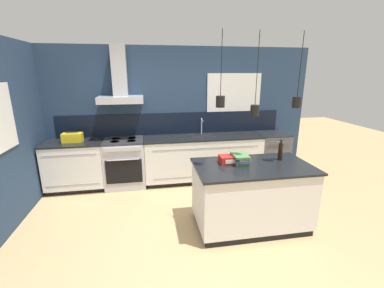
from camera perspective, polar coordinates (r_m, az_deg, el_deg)
name	(u,v)px	position (r m, az deg, el deg)	size (l,w,h in m)	color
ground_plane	(190,230)	(3.77, -0.44, -18.60)	(16.00, 16.00, 0.00)	tan
wall_back	(170,112)	(5.14, -4.84, 7.09)	(5.60, 2.14, 2.60)	navy
wall_left	(4,135)	(4.30, -36.22, 1.69)	(0.08, 3.80, 2.60)	navy
counter_run_left	(76,165)	(5.22, -24.36, -4.32)	(1.04, 0.64, 0.91)	black
counter_run_sink	(203,158)	(5.15, 2.48, -3.10)	(2.31, 0.64, 1.24)	black
oven_range	(125,163)	(5.06, -14.63, -4.06)	(0.74, 0.66, 0.91)	#B5B5BA
dishwasher	(270,154)	(5.63, 17.04, -2.21)	(0.60, 0.65, 0.91)	#4C4C51
kitchen_island	(251,195)	(3.75, 13.01, -11.08)	(1.58, 0.90, 0.91)	black
bottle_on_island	(280,151)	(3.85, 19.05, -1.56)	(0.07, 0.07, 0.30)	black
book_stack	(241,159)	(3.58, 10.75, -3.24)	(0.22, 0.32, 0.13)	#4C7F4C
red_supply_box	(228,159)	(3.57, 8.10, -3.41)	(0.24, 0.20, 0.10)	red
yellow_toolbox	(72,137)	(5.07, -25.03, 1.32)	(0.34, 0.18, 0.19)	gold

